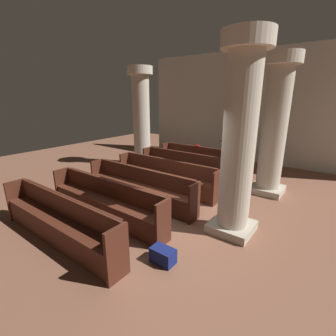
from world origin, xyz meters
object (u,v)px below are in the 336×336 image
Objects in this scene: pillar_aisle_side at (275,125)px; pew_row_2 at (165,174)px; pew_row_0 at (202,159)px; pew_row_4 at (105,199)px; hymn_book at (197,146)px; pew_row_5 at (58,219)px; pew_row_3 at (139,185)px; lectern at (226,156)px; pillar_far_side at (141,116)px; kneeler_box_navy at (163,255)px; pillar_aisle_rear at (239,138)px; pew_row_1 at (186,166)px.

pew_row_2 is at bearing -147.13° from pillar_aisle_side.
pew_row_0 is at bearing 90.00° from pew_row_2.
hymn_book reaches higher than pew_row_4.
hymn_book is (-0.33, 5.82, 0.43)m from pew_row_5.
pew_row_3 is 1.13m from pew_row_4.
hymn_book is (-0.33, 3.57, 0.43)m from pew_row_3.
pew_row_3 is 4.46m from lectern.
pillar_far_side is 3.70m from lectern.
pew_row_5 reaches higher than kneeler_box_navy.
hymn_book reaches higher than pew_row_3.
pew_row_3 is 0.90× the size of pillar_aisle_rear.
pew_row_1 is 1.43m from hymn_book.
pillar_far_side is at bearing 121.97° from pew_row_4.
pew_row_1 is (0.00, -1.13, 0.00)m from pew_row_0.
pew_row_0 is at bearing 90.00° from pew_row_5.
pew_row_2 is at bearing 90.00° from pew_row_4.
pillar_aisle_rear reaches higher than lectern.
hymn_book is (-0.33, 4.70, 0.43)m from pew_row_4.
pew_row_0 is at bearing 12.38° from pillar_far_side.
pillar_aisle_rear reaches higher than pew_row_2.
pillar_aisle_rear is 3.50× the size of lectern.
pew_row_0 is 5.63m from pew_row_5.
lectern is at bearing 103.83° from kneeler_box_navy.
lectern is (-2.02, 4.32, -1.52)m from pillar_aisle_rear.
pillar_aisle_rear is (2.52, 1.24, 1.48)m from pew_row_4.
pew_row_2 is 3.35m from lectern.
pillar_aisle_side is at bearing 32.87° from pew_row_2.
pew_row_3 is 3.61m from hymn_book.
lectern is (-2.02, 1.68, -1.52)m from pillar_aisle_side.
pew_row_0 is 0.90× the size of pillar_aisle_rear.
hymn_book is at bearing 95.24° from pew_row_3.
pew_row_1 is at bearing 90.00° from pew_row_4.
pew_row_0 is at bearing -115.66° from lectern.
pew_row_0 and pew_row_4 have the same top height.
pillar_aisle_side is 9.12× the size of kneeler_box_navy.
pew_row_1 reaches higher than kneeler_box_navy.
pew_row_3 is 4.04m from pillar_far_side.
pew_row_0 and pew_row_1 have the same top height.
pew_row_1 is at bearing 139.70° from pillar_aisle_rear.
pillar_aisle_rear is at bearing -21.89° from pew_row_2.
kneeler_box_navy is (-0.54, -1.66, -1.84)m from pillar_aisle_rear.
pew_row_4 is at bearing -90.00° from pew_row_2.
pew_row_2 is 0.90× the size of pillar_aisle_rear.
pew_row_0 is 1.00× the size of pew_row_3.
pew_row_1 is 1.00× the size of pew_row_5.
pew_row_2 is at bearing 126.53° from kneeler_box_navy.
pew_row_4 is at bearing -95.21° from lectern.
hymn_book is at bearing 93.99° from pew_row_4.
pew_row_5 is at bearing -94.33° from lectern.
pillar_aisle_rear is (2.52, 2.36, 1.48)m from pew_row_5.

